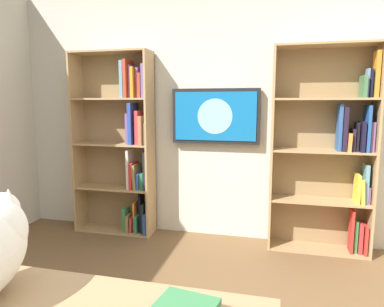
% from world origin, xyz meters
% --- Properties ---
extents(wall_back, '(4.52, 0.06, 2.70)m').
position_xyz_m(wall_back, '(0.00, -2.23, 1.35)').
color(wall_back, beige).
rests_on(wall_back, ground).
extents(bookshelf_left, '(0.94, 0.28, 1.98)m').
position_xyz_m(bookshelf_left, '(-1.18, -2.07, 0.98)').
color(bookshelf_left, tan).
rests_on(bookshelf_left, ground).
extents(bookshelf_right, '(0.89, 0.28, 1.99)m').
position_xyz_m(bookshelf_right, '(0.97, -2.06, 0.99)').
color(bookshelf_right, tan).
rests_on(bookshelf_right, ground).
extents(wall_mounted_tv, '(0.92, 0.07, 0.57)m').
position_xyz_m(wall_mounted_tv, '(-0.04, -2.15, 1.31)').
color(wall_mounted_tv, black).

